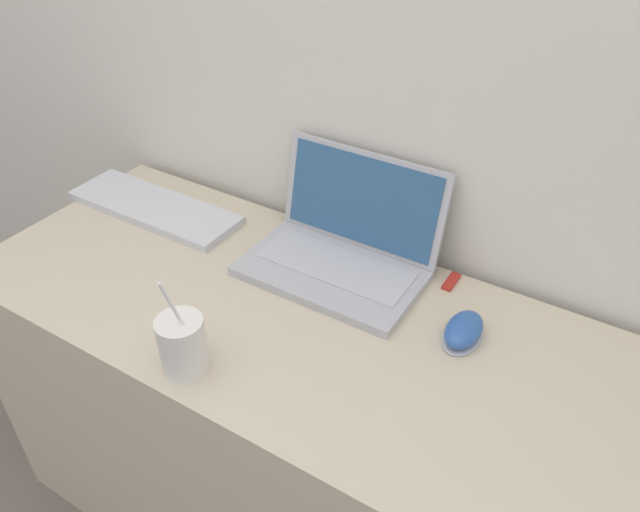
{
  "coord_description": "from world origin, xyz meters",
  "views": [
    {
      "loc": [
        0.5,
        -0.46,
        1.55
      ],
      "look_at": [
        -0.02,
        0.38,
        0.82
      ],
      "focal_mm": 35.0,
      "sensor_mm": 36.0,
      "label": 1
    }
  ],
  "objects": [
    {
      "name": "drink_cup",
      "position": [
        -0.1,
        0.07,
        0.79
      ],
      "size": [
        0.08,
        0.08,
        0.21
      ],
      "color": "silver",
      "rests_on": "desk"
    },
    {
      "name": "usb_stick",
      "position": [
        0.2,
        0.54,
        0.74
      ],
      "size": [
        0.02,
        0.06,
        0.01
      ],
      "color": "#B2261E",
      "rests_on": "desk"
    },
    {
      "name": "wall_back",
      "position": [
        0.0,
        0.62,
        1.25
      ],
      "size": [
        7.0,
        0.04,
        2.5
      ],
      "color": "silver",
      "rests_on": "ground_plane"
    },
    {
      "name": "laptop",
      "position": [
        -0.02,
        0.47,
        0.79
      ],
      "size": [
        0.37,
        0.27,
        0.23
      ],
      "color": "#ADADB2",
      "rests_on": "desk"
    },
    {
      "name": "external_keyboard",
      "position": [
        -0.52,
        0.42,
        0.75
      ],
      "size": [
        0.45,
        0.15,
        0.02
      ],
      "color": "silver",
      "rests_on": "desk"
    },
    {
      "name": "desk",
      "position": [
        0.0,
        0.29,
        0.37
      ],
      "size": [
        1.45,
        0.58,
        0.74
      ],
      "color": "beige",
      "rests_on": "ground_plane"
    },
    {
      "name": "computer_mouse",
      "position": [
        0.28,
        0.4,
        0.75
      ],
      "size": [
        0.07,
        0.11,
        0.04
      ],
      "color": "#B2B2B7",
      "rests_on": "desk"
    }
  ]
}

